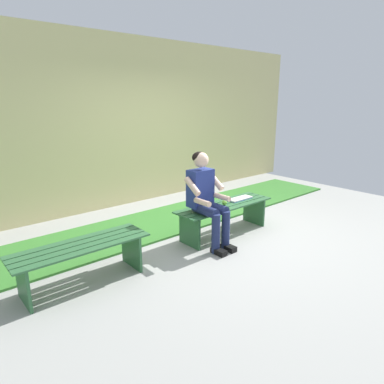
% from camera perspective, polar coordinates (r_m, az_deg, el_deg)
% --- Properties ---
extents(ground_plane, '(10.00, 7.00, 0.04)m').
position_cam_1_polar(ground_plane, '(3.75, 4.89, -15.80)').
color(ground_plane, '#9E9E99').
extents(grass_strip, '(9.00, 1.21, 0.03)m').
position_cam_1_polar(grass_strip, '(5.16, -11.04, -6.55)').
color(grass_strip, '#387A2D').
rests_on(grass_strip, ground).
extents(brick_wall, '(9.50, 0.24, 3.01)m').
position_cam_1_polar(brick_wall, '(6.31, -13.48, 11.18)').
color(brick_wall, '#D1C684').
rests_on(brick_wall, ground).
extents(bench_near, '(1.58, 0.46, 0.45)m').
position_cam_1_polar(bench_near, '(4.94, 5.53, -3.32)').
color(bench_near, '#2D6038').
rests_on(bench_near, ground).
extents(bench_far, '(1.43, 0.46, 0.45)m').
position_cam_1_polar(bench_far, '(3.80, -18.10, -10.04)').
color(bench_far, '#2D6038').
rests_on(bench_far, ground).
extents(person_seated, '(0.50, 0.69, 1.26)m').
position_cam_1_polar(person_seated, '(4.45, 2.44, -0.60)').
color(person_seated, navy).
rests_on(person_seated, ground).
extents(apple, '(0.07, 0.07, 0.07)m').
position_cam_1_polar(apple, '(4.86, 5.49, -1.78)').
color(apple, '#72B738').
rests_on(apple, bench_near).
extents(book_open, '(0.41, 0.16, 0.02)m').
position_cam_1_polar(book_open, '(5.17, 8.14, -1.13)').
color(book_open, white).
rests_on(book_open, bench_near).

